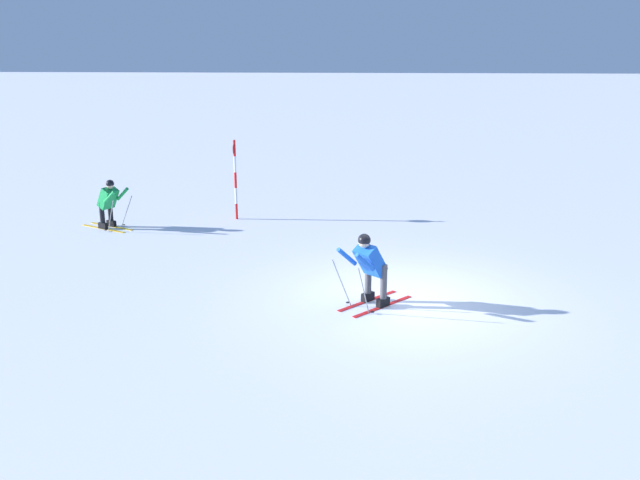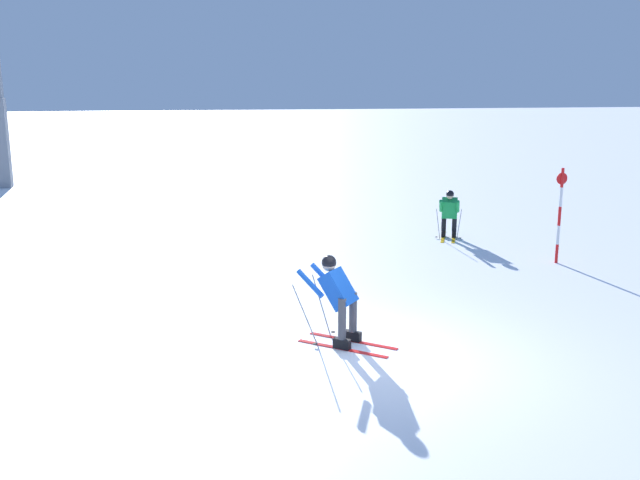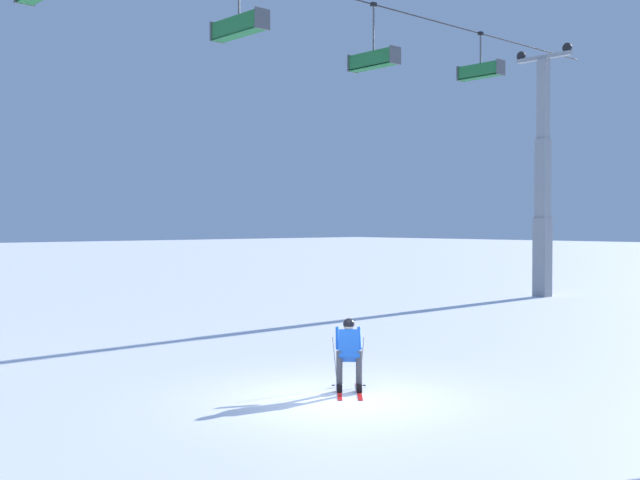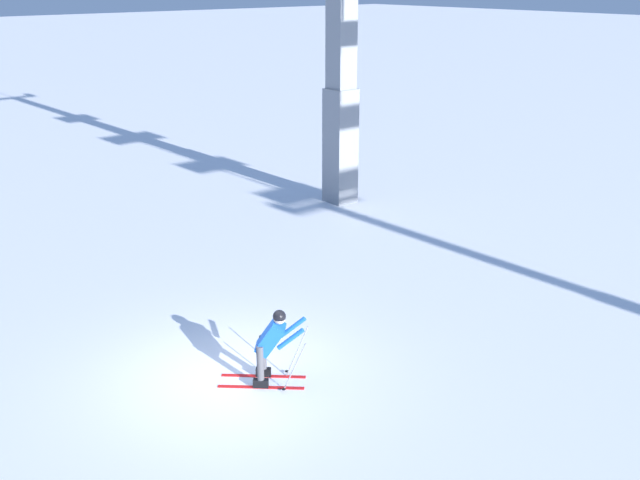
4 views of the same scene
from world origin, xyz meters
The scene contains 6 objects.
ground_plane centered at (0.00, 0.00, 0.00)m, with size 260.00×260.00×0.00m, color white.
skier_carving_main centered at (0.73, 0.46, 0.85)m, with size 1.54×1.60×1.61m.
lift_tower_far centered at (21.92, 9.11, 4.94)m, with size 0.66×2.87×11.66m.
chairlift_seat_second centered at (4.26, 9.11, 9.67)m, with size 0.61×2.44×2.21m.
chairlift_seat_middle centered at (10.40, 9.11, 9.49)m, with size 0.61×2.21×2.41m.
chairlift_seat_fourth centered at (16.95, 9.11, 9.91)m, with size 0.61×2.12×1.96m.
Camera 3 is at (-10.52, -11.01, 3.43)m, focal length 44.02 mm.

